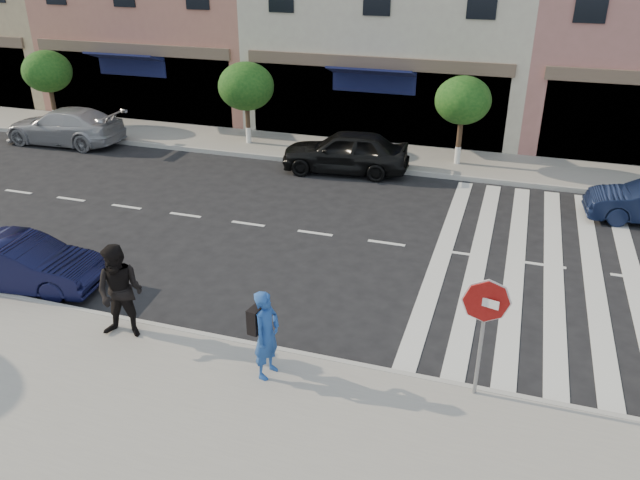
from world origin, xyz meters
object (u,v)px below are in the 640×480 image
Objects in this scene: photographer at (267,334)px; walker at (120,292)px; car_far_left at (64,126)px; car_far_mid at (345,151)px; car_near_mid at (22,263)px; stop_sign at (485,312)px.

photographer is 3.17m from walker.
car_far_mid reaches higher than car_far_left.
stop_sign is at bearing -101.49° from car_near_mid.
stop_sign is at bearing -6.02° from walker.
stop_sign is 12.11m from car_far_mid.
car_far_mid is (11.38, 0.19, 0.04)m from car_far_left.
car_near_mid is 0.85× the size of car_far_mid.
stop_sign is at bearing 56.55° from car_far_left.
walker is 3.69m from car_near_mid.
photographer is 17.30m from car_far_left.
photographer is 6.79m from car_near_mid.
walker reaches higher than car_far_mid.
photographer reaches higher than car_far_left.
car_far_mid is at bearing 131.70° from stop_sign.
car_near_mid is 0.77× the size of car_far_left.
car_far_mid reaches higher than car_near_mid.
walker is at bearing -115.22° from car_near_mid.
stop_sign is 6.81m from walker.
photographer is at bearing -109.01° from car_near_mid.
photographer is at bearing -155.57° from stop_sign.
car_near_mid is at bearing -169.61° from stop_sign.
walker is 0.53× the size of car_near_mid.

